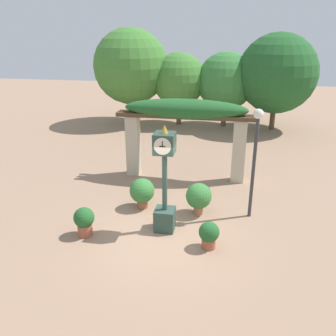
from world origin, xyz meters
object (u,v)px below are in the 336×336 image
(potted_plant_near_left, at_px, (199,197))
(potted_plant_far_right, at_px, (142,191))
(potted_plant_near_right, at_px, (84,220))
(lamp_post, at_px, (255,147))
(pedestal_clock, at_px, (165,184))
(potted_plant_far_left, at_px, (209,234))

(potted_plant_near_left, distance_m, potted_plant_far_right, 1.78)
(potted_plant_near_right, distance_m, lamp_post, 5.13)
(pedestal_clock, xyz_separation_m, potted_plant_far_right, (-0.94, 1.17, -0.84))
(pedestal_clock, height_order, potted_plant_far_right, pedestal_clock)
(potted_plant_near_right, distance_m, potted_plant_far_left, 3.35)
(potted_plant_near_right, bearing_deg, pedestal_clock, 18.73)
(potted_plant_far_right, relative_size, lamp_post, 0.30)
(potted_plant_near_left, bearing_deg, pedestal_clock, -128.16)
(pedestal_clock, relative_size, potted_plant_near_left, 3.04)
(potted_plant_far_left, bearing_deg, potted_plant_near_left, 103.97)
(potted_plant_near_right, bearing_deg, potted_plant_far_left, -0.06)
(pedestal_clock, xyz_separation_m, potted_plant_near_right, (-2.07, -0.70, -0.93))
(pedestal_clock, height_order, potted_plant_near_right, pedestal_clock)
(potted_plant_near_left, height_order, lamp_post, lamp_post)
(potted_plant_far_left, relative_size, lamp_post, 0.22)
(potted_plant_far_left, bearing_deg, potted_plant_far_right, 139.79)
(potted_plant_near_left, distance_m, potted_plant_near_right, 3.40)
(potted_plant_near_left, distance_m, lamp_post, 2.22)
(potted_plant_near_left, height_order, potted_plant_far_left, potted_plant_near_left)
(potted_plant_far_left, bearing_deg, lamp_post, 60.38)
(potted_plant_near_right, height_order, potted_plant_far_left, potted_plant_near_right)
(potted_plant_far_left, bearing_deg, pedestal_clock, 151.02)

